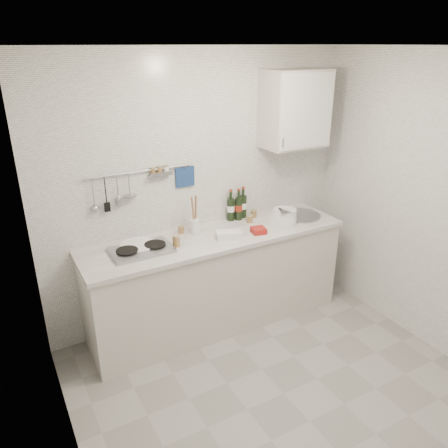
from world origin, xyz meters
The scene contains 18 objects.
floor centered at (0.00, 0.00, 0.00)m, with size 3.00×3.00×0.00m, color gray.
ceiling centered at (0.00, 0.00, 2.50)m, with size 3.00×3.00×0.00m, color silver.
back_wall centered at (0.00, 1.40, 1.25)m, with size 3.00×0.02×2.50m, color silver.
wall_left centered at (-1.50, 0.00, 1.25)m, with size 0.02×2.80×2.50m, color silver.
wall_right centered at (1.50, 0.00, 1.25)m, with size 0.02×2.80×2.50m, color silver.
counter centered at (0.01, 1.10, 0.43)m, with size 2.44×0.64×0.96m.
wall_rail centered at (-0.60, 1.37, 1.43)m, with size 0.98×0.09×0.34m.
wall_cabinet centered at (0.90, 1.22, 1.95)m, with size 0.60×0.38×0.70m.
plate_stack_hob centered at (-0.71, 1.17, 0.94)m, with size 0.32×0.31×0.04m.
plate_stack_sink centered at (0.69, 1.03, 0.98)m, with size 0.30×0.28×0.14m.
wine_bottles centered at (0.36, 1.34, 1.07)m, with size 0.22×0.10×0.31m.
butter_dish centered at (0.06, 0.98, 0.95)m, with size 0.22×0.11×0.07m, color white.
strawberry_punnet centered at (0.36, 0.95, 0.95)m, with size 0.12×0.12×0.05m, color #B4141D.
utensil_crock centered at (-0.14, 1.24, 1.00)m, with size 0.09×0.09×0.36m.
jar_a centered at (-0.26, 1.29, 0.96)m, with size 0.06×0.06×0.08m.
jar_b centered at (0.53, 1.30, 0.96)m, with size 0.06×0.06×0.08m.
jar_c centered at (0.42, 1.21, 0.96)m, with size 0.06×0.06×0.08m.
jar_d centered at (-0.41, 1.05, 0.97)m, with size 0.07×0.07×0.10m.
Camera 1 is at (-1.68, -2.06, 2.52)m, focal length 35.00 mm.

